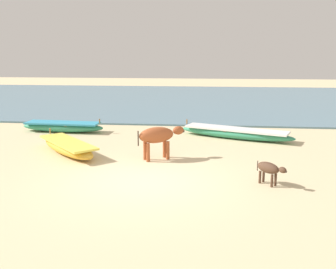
% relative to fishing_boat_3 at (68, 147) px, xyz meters
% --- Properties ---
extents(ground, '(80.00, 80.00, 0.00)m').
position_rel_fishing_boat_3_xyz_m(ground, '(3.01, -2.58, -0.23)').
color(ground, beige).
extents(sea_water, '(60.00, 20.00, 0.08)m').
position_rel_fishing_boat_3_xyz_m(sea_water, '(3.01, 15.28, -0.19)').
color(sea_water, slate).
rests_on(sea_water, ground).
extents(fishing_boat_3, '(2.98, 3.09, 0.62)m').
position_rel_fishing_boat_3_xyz_m(fishing_boat_3, '(0.00, 0.00, 0.00)').
color(fishing_boat_3, gold).
rests_on(fishing_boat_3, ground).
extents(fishing_boat_4, '(3.67, 1.08, 0.62)m').
position_rel_fishing_boat_3_xyz_m(fishing_boat_4, '(-1.50, 3.50, -0.00)').
color(fishing_boat_4, '#338C66').
rests_on(fishing_boat_4, ground).
extents(fishing_boat_5, '(4.63, 2.47, 0.60)m').
position_rel_fishing_boat_3_xyz_m(fishing_boat_5, '(5.83, 2.95, -0.01)').
color(fishing_boat_5, '#338C66').
rests_on(fishing_boat_5, ground).
extents(calf_far_dark, '(0.75, 0.78, 0.60)m').
position_rel_fishing_boat_3_xyz_m(calf_far_dark, '(6.32, -2.53, 0.20)').
color(calf_far_dark, '#4C3323').
rests_on(calf_far_dark, ground).
extents(cow_second_adult_rust, '(1.52, 1.09, 1.06)m').
position_rel_fishing_boat_3_xyz_m(cow_second_adult_rust, '(3.15, -0.39, 0.53)').
color(cow_second_adult_rust, '#9E4C28').
rests_on(cow_second_adult_rust, ground).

